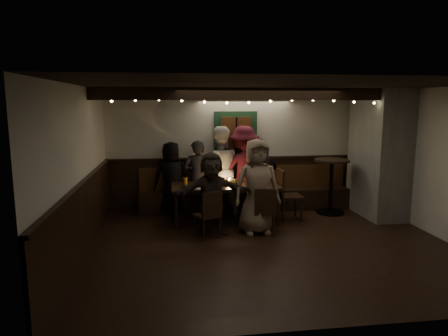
{
  "coord_description": "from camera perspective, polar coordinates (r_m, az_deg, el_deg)",
  "views": [
    {
      "loc": [
        -1.62,
        -6.17,
        2.34
      ],
      "look_at": [
        -0.57,
        1.6,
        1.05
      ],
      "focal_mm": 32.0,
      "sensor_mm": 36.0,
      "label": 1
    }
  ],
  "objects": [
    {
      "name": "dining_table",
      "position": [
        7.81,
        0.18,
        -2.89
      ],
      "size": [
        2.09,
        0.9,
        0.91
      ],
      "color": "black",
      "rests_on": "ground"
    },
    {
      "name": "person_d",
      "position": [
        8.48,
        2.85,
        -0.25
      ],
      "size": [
        1.29,
        0.86,
        1.86
      ],
      "primitive_type": "imported",
      "rotation": [
        0.0,
        0.0,
        3.29
      ],
      "color": "#3E0E19",
      "rests_on": "ground"
    },
    {
      "name": "person_c",
      "position": [
        8.39,
        -0.67,
        -0.35
      ],
      "size": [
        0.95,
        0.76,
        1.85
      ],
      "primitive_type": "imported",
      "rotation": [
        0.0,
        0.0,
        3.21
      ],
      "color": "silver",
      "rests_on": "ground"
    },
    {
      "name": "chair_end",
      "position": [
        8.09,
        8.72,
        -3.32
      ],
      "size": [
        0.47,
        0.47,
        1.03
      ],
      "color": "black",
      "rests_on": "ground"
    },
    {
      "name": "person_e",
      "position": [
        8.54,
        5.05,
        -1.09
      ],
      "size": [
        0.99,
        0.56,
        1.6
      ],
      "primitive_type": "imported",
      "rotation": [
        0.0,
        0.0,
        2.95
      ],
      "color": "black",
      "rests_on": "ground"
    },
    {
      "name": "person_g",
      "position": [
        7.15,
        4.72,
        -2.66
      ],
      "size": [
        0.88,
        0.62,
        1.71
      ],
      "primitive_type": "imported",
      "rotation": [
        0.0,
        0.0,
        0.09
      ],
      "color": "#846D58",
      "rests_on": "ground"
    },
    {
      "name": "chair_near_left",
      "position": [
        6.92,
        -2.07,
        -6.29
      ],
      "size": [
        0.51,
        0.51,
        0.85
      ],
      "color": "black",
      "rests_on": "ground"
    },
    {
      "name": "chair_near_right",
      "position": [
        7.13,
        5.97,
        -5.8
      ],
      "size": [
        0.48,
        0.48,
        0.86
      ],
      "color": "black",
      "rests_on": "ground"
    },
    {
      "name": "person_b",
      "position": [
        8.39,
        -3.82,
        -1.34
      ],
      "size": [
        0.6,
        0.42,
        1.57
      ],
      "primitive_type": "imported",
      "rotation": [
        0.0,
        0.0,
        3.06
      ],
      "color": "black",
      "rests_on": "ground"
    },
    {
      "name": "person_f",
      "position": [
        7.08,
        -1.75,
        -3.71
      ],
      "size": [
        1.4,
        0.53,
        1.48
      ],
      "primitive_type": "imported",
      "rotation": [
        0.0,
        0.0,
        0.07
      ],
      "color": "#2B231D",
      "rests_on": "ground"
    },
    {
      "name": "room",
      "position": [
        8.15,
        11.63,
        0.22
      ],
      "size": [
        6.02,
        5.01,
        2.62
      ],
      "color": "black",
      "rests_on": "ground"
    },
    {
      "name": "person_a",
      "position": [
        8.45,
        -7.5,
        -1.44
      ],
      "size": [
        0.79,
        0.55,
        1.54
      ],
      "primitive_type": "imported",
      "rotation": [
        0.0,
        0.0,
        3.22
      ],
      "color": "black",
      "rests_on": "ground"
    },
    {
      "name": "high_top",
      "position": [
        8.74,
        15.08,
        -1.57
      ],
      "size": [
        0.73,
        0.73,
        1.16
      ],
      "color": "black",
      "rests_on": "ground"
    }
  ]
}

